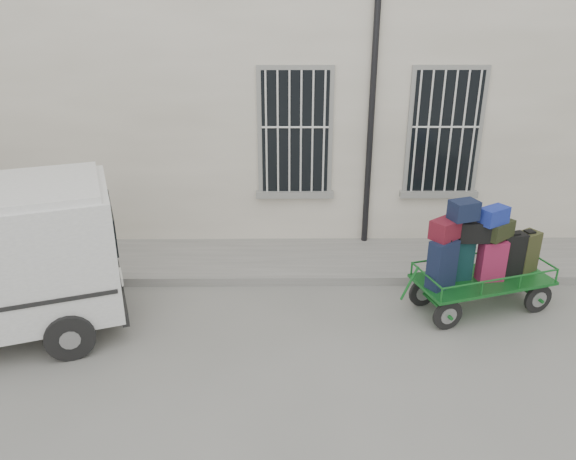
# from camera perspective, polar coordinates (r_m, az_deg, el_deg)

# --- Properties ---
(ground) EXTENTS (80.00, 80.00, 0.00)m
(ground) POSITION_cam_1_polar(r_m,az_deg,el_deg) (8.40, 3.83, -10.13)
(ground) COLOR slate
(ground) RESTS_ON ground
(building) EXTENTS (24.00, 5.15, 6.00)m
(building) POSITION_cam_1_polar(r_m,az_deg,el_deg) (12.62, 2.41, 15.78)
(building) COLOR beige
(building) RESTS_ON ground
(sidewalk) EXTENTS (24.00, 1.70, 0.15)m
(sidewalk) POSITION_cam_1_polar(r_m,az_deg,el_deg) (10.27, 2.99, -3.06)
(sidewalk) COLOR slate
(sidewalk) RESTS_ON ground
(luggage_cart) EXTENTS (2.46, 1.50, 1.84)m
(luggage_cart) POSITION_cam_1_polar(r_m,az_deg,el_deg) (8.96, 19.07, -2.66)
(luggage_cart) COLOR black
(luggage_cart) RESTS_ON ground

